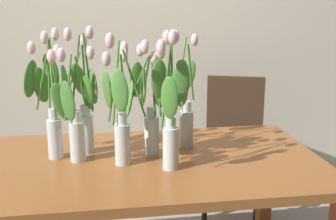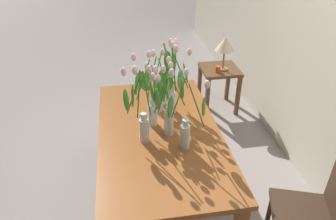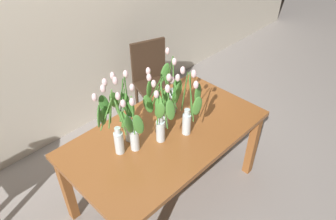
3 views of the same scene
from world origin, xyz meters
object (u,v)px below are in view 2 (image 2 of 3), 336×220
tulip_vase_0 (173,86)px  tulip_vase_2 (186,125)px  tulip_vase_4 (141,114)px  tulip_vase_6 (158,92)px  dining_table (160,141)px  dining_chair (319,209)px  pillar_candle (218,69)px  side_table (219,77)px  tulip_vase_3 (167,107)px  tulip_vase_1 (152,98)px  table_lamp (225,45)px  tulip_vase_5 (165,78)px

tulip_vase_0 → tulip_vase_2: 0.49m
tulip_vase_4 → tulip_vase_6: 0.42m
dining_table → dining_chair: 1.17m
tulip_vase_0 → pillar_candle: 1.33m
tulip_vase_2 → dining_chair: bearing=57.4°
side_table → tulip_vase_2: bearing=-25.3°
tulip_vase_3 → pillar_candle: (-1.36, 0.82, -0.38)m
tulip_vase_4 → dining_chair: size_ratio=0.63×
dining_table → tulip_vase_4: (0.09, -0.13, 0.32)m
tulip_vase_6 → dining_chair: bearing=41.7°
dining_table → tulip_vase_1: tulip_vase_1 is taller
tulip_vase_4 → side_table: size_ratio=1.07×
tulip_vase_0 → dining_chair: size_ratio=0.63×
dining_chair → side_table: bearing=179.9°
tulip_vase_4 → tulip_vase_0: bearing=142.5°
dining_chair → dining_table: bearing=-127.6°
tulip_vase_2 → tulip_vase_6: bearing=-167.1°
tulip_vase_6 → table_lamp: size_ratio=1.28×
tulip_vase_4 → tulip_vase_5: tulip_vase_4 is taller
dining_table → tulip_vase_0: size_ratio=2.73×
tulip_vase_5 → tulip_vase_0: bearing=18.3°
tulip_vase_6 → tulip_vase_0: bearing=83.3°
tulip_vase_6 → pillar_candle: (-1.04, 0.83, -0.33)m
tulip_vase_0 → tulip_vase_5: (-0.13, -0.04, 0.01)m
dining_chair → pillar_candle: (-2.04, -0.06, 0.06)m
tulip_vase_5 → table_lamp: tulip_vase_5 is taller
tulip_vase_3 → tulip_vase_6: tulip_vase_3 is taller
tulip_vase_3 → tulip_vase_2: bearing=27.9°
dining_chair → pillar_candle: bearing=-178.4°
tulip_vase_1 → tulip_vase_6: size_ratio=1.13×
dining_table → tulip_vase_3: tulip_vase_3 is taller
tulip_vase_1 → table_lamp: tulip_vase_1 is taller
dining_chair → tulip_vase_0: bearing=-141.9°
side_table → tulip_vase_1: bearing=-35.8°
tulip_vase_1 → tulip_vase_2: (0.31, 0.19, -0.05)m
tulip_vase_0 → dining_table: bearing=-28.4°
dining_table → side_table: 1.72m
side_table → dining_chair: bearing=-0.1°
table_lamp → side_table: bearing=-154.0°
tulip_vase_1 → table_lamp: 1.63m
dining_chair → tulip_vase_6: bearing=-138.3°
tulip_vase_5 → dining_table: bearing=-14.6°
tulip_vase_3 → tulip_vase_6: bearing=-176.8°
pillar_candle → table_lamp: bearing=127.9°
tulip_vase_0 → tulip_vase_1: tulip_vase_0 is taller
dining_table → tulip_vase_3: bearing=59.4°
tulip_vase_6 → tulip_vase_3: bearing=3.2°
tulip_vase_1 → tulip_vase_4: size_ratio=0.98×
tulip_vase_4 → pillar_candle: size_ratio=7.81×
tulip_vase_2 → tulip_vase_0: bearing=-179.9°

